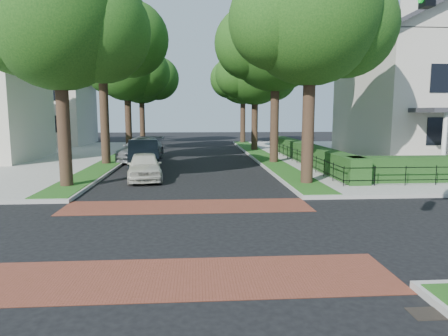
% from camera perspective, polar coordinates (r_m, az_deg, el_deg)
% --- Properties ---
extents(ground, '(120.00, 120.00, 0.00)m').
position_cam_1_polar(ground, '(11.67, -5.59, -9.13)').
color(ground, black).
rests_on(ground, ground).
extents(sidewalk_ne, '(30.00, 30.00, 0.15)m').
position_cam_1_polar(sidewalk_ne, '(35.88, 28.33, 1.61)').
color(sidewalk_ne, gray).
rests_on(sidewalk_ne, ground).
extents(crosswalk_far, '(9.00, 2.20, 0.01)m').
position_cam_1_polar(crosswalk_far, '(14.76, -5.25, -5.48)').
color(crosswalk_far, brown).
rests_on(crosswalk_far, ground).
extents(crosswalk_near, '(9.00, 2.20, 0.01)m').
position_cam_1_polar(crosswalk_near, '(8.66, -6.19, -15.30)').
color(crosswalk_near, brown).
rests_on(crosswalk_near, ground).
extents(storm_drain, '(0.65, 0.45, 0.01)m').
position_cam_1_polar(storm_drain, '(8.07, 27.26, -17.99)').
color(storm_drain, black).
rests_on(storm_drain, ground).
extents(grass_strip_ne, '(1.60, 29.80, 0.02)m').
position_cam_1_polar(grass_strip_ne, '(30.84, 5.48, 1.81)').
color(grass_strip_ne, '#174915').
rests_on(grass_strip_ne, sidewalk_ne).
extents(grass_strip_nw, '(1.60, 29.80, 0.02)m').
position_cam_1_polar(grass_strip_nw, '(30.97, -14.65, 1.61)').
color(grass_strip_nw, '#174915').
rests_on(grass_strip_nw, sidewalk_nw).
extents(tree_right_near, '(7.75, 6.67, 10.66)m').
position_cam_1_polar(tree_right_near, '(19.59, 12.47, 20.15)').
color(tree_right_near, black).
rests_on(tree_right_near, sidewalk_ne).
extents(tree_right_mid, '(8.25, 7.09, 11.22)m').
position_cam_1_polar(tree_right_mid, '(27.31, 7.55, 17.48)').
color(tree_right_mid, black).
rests_on(tree_right_mid, sidewalk_ne).
extents(tree_right_far, '(7.25, 6.23, 9.74)m').
position_cam_1_polar(tree_right_far, '(35.93, 4.58, 13.45)').
color(tree_right_far, black).
rests_on(tree_right_far, sidewalk_ne).
extents(tree_right_back, '(7.50, 6.45, 10.20)m').
position_cam_1_polar(tree_right_back, '(44.86, 2.84, 12.81)').
color(tree_right_back, black).
rests_on(tree_right_back, sidewalk_ne).
extents(tree_left_near, '(7.50, 6.45, 10.20)m').
position_cam_1_polar(tree_left_near, '(19.64, -22.12, 18.66)').
color(tree_left_near, black).
rests_on(tree_left_near, sidewalk_nw).
extents(tree_left_mid, '(8.00, 6.88, 11.48)m').
position_cam_1_polar(tree_left_mid, '(27.46, -16.81, 17.92)').
color(tree_left_mid, black).
rests_on(tree_left_mid, sidewalk_nw).
extents(tree_left_far, '(7.00, 6.02, 9.86)m').
position_cam_1_polar(tree_left_far, '(36.03, -13.52, 13.59)').
color(tree_left_far, black).
rests_on(tree_left_far, sidewalk_nw).
extents(tree_left_back, '(7.75, 6.66, 10.44)m').
position_cam_1_polar(tree_left_back, '(44.94, -11.59, 12.84)').
color(tree_left_back, black).
rests_on(tree_left_back, sidewalk_nw).
extents(hedge_main_road, '(1.00, 18.00, 1.20)m').
position_cam_1_polar(hedge_main_road, '(27.30, 11.68, 2.14)').
color(hedge_main_road, '#1A3B14').
rests_on(hedge_main_road, sidewalk_ne).
extents(fence_main_road, '(0.06, 18.00, 0.90)m').
position_cam_1_polar(fence_main_road, '(27.11, 10.04, 1.82)').
color(fence_main_road, black).
rests_on(fence_main_road, sidewalk_ne).
extents(house_victorian, '(13.00, 13.05, 12.48)m').
position_cam_1_polar(house_victorian, '(32.15, 28.94, 11.58)').
color(house_victorian, beige).
rests_on(house_victorian, sidewalk_ne).
extents(house_left_far, '(10.00, 9.00, 10.14)m').
position_cam_1_polar(house_left_far, '(45.99, -24.45, 9.23)').
color(house_left_far, beige).
rests_on(house_left_far, sidewalk_nw).
extents(parked_car_front, '(2.22, 4.37, 1.43)m').
position_cam_1_polar(parked_car_front, '(20.72, -11.28, 0.26)').
color(parked_car_front, beige).
rests_on(parked_car_front, ground).
extents(parked_car_middle, '(2.50, 5.38, 1.71)m').
position_cam_1_polar(parked_car_middle, '(25.61, -11.46, 2.01)').
color(parked_car_middle, black).
rests_on(parked_car_middle, ground).
extents(parked_car_rear, '(3.13, 5.96, 1.65)m').
position_cam_1_polar(parked_car_rear, '(29.21, -11.74, 2.65)').
color(parked_car_rear, slate).
rests_on(parked_car_rear, ground).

